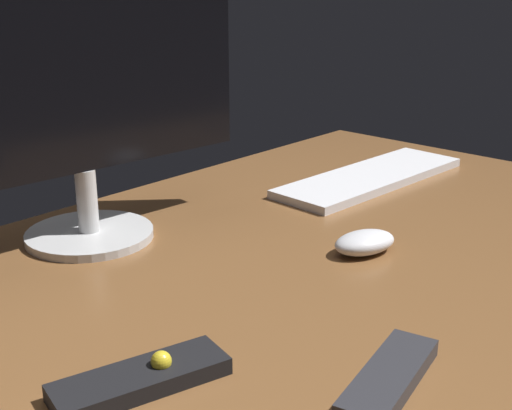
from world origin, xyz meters
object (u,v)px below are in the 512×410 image
media_remote (142,378)px  tv_remote (389,378)px  keyboard (371,177)px  monitor (79,100)px  computer_mouse (365,242)px

media_remote → tv_remote: 25.21cm
tv_remote → keyboard: bearing=23.2°
monitor → media_remote: size_ratio=2.95×
keyboard → monitor: bearing=167.2°
keyboard → media_remote: 79.66cm
keyboard → computer_mouse: (-31.52, -19.65, 0.85)cm
computer_mouse → keyboard: bearing=48.9°
computer_mouse → media_remote: 44.95cm
media_remote → tv_remote: media_remote is taller
media_remote → tv_remote: size_ratio=1.13×
monitor → computer_mouse: 47.27cm
keyboard → media_remote: media_remote is taller
media_remote → tv_remote: (16.99, -18.62, -0.06)cm
tv_remote → media_remote: bearing=120.7°
keyboard → media_remote: size_ratio=2.34×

